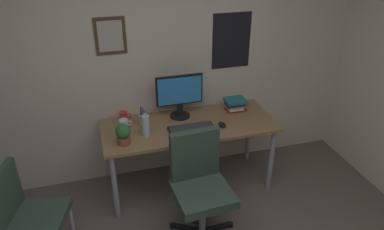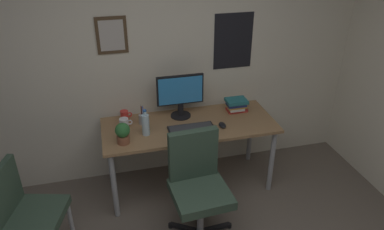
{
  "view_description": "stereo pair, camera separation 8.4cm",
  "coord_description": "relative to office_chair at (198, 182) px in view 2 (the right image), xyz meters",
  "views": [
    {
      "loc": [
        -0.56,
        -1.2,
        2.45
      ],
      "look_at": [
        0.25,
        1.63,
        0.88
      ],
      "focal_mm": 34.11,
      "sensor_mm": 36.0,
      "label": 1
    },
    {
      "loc": [
        -0.47,
        -1.23,
        2.45
      ],
      "look_at": [
        0.25,
        1.63,
        0.88
      ],
      "focal_mm": 34.11,
      "sensor_mm": 36.0,
      "label": 2
    }
  ],
  "objects": [
    {
      "name": "pen_cup",
      "position": [
        -0.35,
        0.74,
        0.25
      ],
      "size": [
        0.07,
        0.07,
        0.2
      ],
      "color": "#9EA0A5",
      "rests_on": "desk"
    },
    {
      "name": "keyboard",
      "position": [
        0.08,
        0.52,
        0.21
      ],
      "size": [
        0.43,
        0.15,
        0.03
      ],
      "color": "black",
      "rests_on": "desk"
    },
    {
      "name": "office_chair",
      "position": [
        0.0,
        0.0,
        0.0
      ],
      "size": [
        0.56,
        0.57,
        0.95
      ],
      "color": "#334738",
      "rests_on": "ground_plane"
    },
    {
      "name": "book_stack_left",
      "position": [
        0.61,
        0.76,
        0.27
      ],
      "size": [
        0.22,
        0.16,
        0.14
      ],
      "color": "#B22D28",
      "rests_on": "desk"
    },
    {
      "name": "coffee_mug_far",
      "position": [
        -0.51,
        0.85,
        0.25
      ],
      "size": [
        0.11,
        0.08,
        0.1
      ],
      "color": "red",
      "rests_on": "desk"
    },
    {
      "name": "computer_mouse",
      "position": [
        0.38,
        0.5,
        0.22
      ],
      "size": [
        0.06,
        0.11,
        0.04
      ],
      "color": "black",
      "rests_on": "desk"
    },
    {
      "name": "monitor",
      "position": [
        0.04,
        0.81,
        0.44
      ],
      "size": [
        0.46,
        0.2,
        0.43
      ],
      "color": "black",
      "rests_on": "desk"
    },
    {
      "name": "wall_back",
      "position": [
        -0.17,
        1.04,
        0.77
      ],
      "size": [
        4.4,
        0.1,
        2.6
      ],
      "color": "beige",
      "rests_on": "ground_plane"
    },
    {
      "name": "side_chair",
      "position": [
        -1.36,
        0.03,
        -0.03
      ],
      "size": [
        0.52,
        0.52,
        0.88
      ],
      "color": "#334738",
      "rests_on": "ground_plane"
    },
    {
      "name": "water_bottle",
      "position": [
        -0.34,
        0.54,
        0.3
      ],
      "size": [
        0.07,
        0.07,
        0.25
      ],
      "color": "silver",
      "rests_on": "desk"
    },
    {
      "name": "potted_plant",
      "position": [
        -0.56,
        0.44,
        0.3
      ],
      "size": [
        0.13,
        0.13,
        0.19
      ],
      "color": "brown",
      "rests_on": "desk"
    },
    {
      "name": "coffee_mug_near",
      "position": [
        -0.52,
        0.7,
        0.25
      ],
      "size": [
        0.12,
        0.09,
        0.1
      ],
      "color": "white",
      "rests_on": "desk"
    },
    {
      "name": "desk",
      "position": [
        0.09,
        0.62,
        0.12
      ],
      "size": [
        1.66,
        0.68,
        0.73
      ],
      "color": "#936D47",
      "rests_on": "ground_plane"
    }
  ]
}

